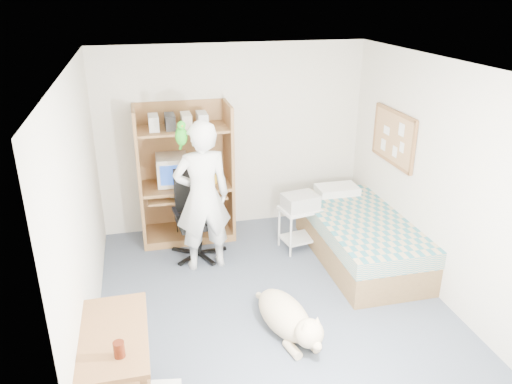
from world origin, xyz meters
TOP-DOWN VIEW (x-y plane):
  - floor at (0.00, 0.00)m, footprint 4.00×4.00m
  - wall_back at (0.00, 2.00)m, footprint 3.60×0.02m
  - wall_right at (1.80, 0.00)m, footprint 0.02×4.00m
  - wall_left at (-1.80, 0.00)m, footprint 0.02×4.00m
  - ceiling at (0.00, 0.00)m, footprint 3.60×4.00m
  - computer_hutch at (-0.70, 1.74)m, footprint 1.20×0.63m
  - bed at (1.30, 0.62)m, footprint 1.02×2.02m
  - side_desk at (-1.55, -1.20)m, footprint 0.50×1.00m
  - corkboard at (1.77, 0.90)m, footprint 0.04×0.94m
  - office_chair at (-0.64, 1.19)m, footprint 0.61×0.61m
  - person at (-0.59, 0.88)m, footprint 0.70×0.50m
  - parrot at (-0.79, 0.90)m, footprint 0.13×0.23m
  - dog at (0.00, -0.60)m, footprint 0.56×1.17m
  - printer_cart at (0.66, 1.03)m, footprint 0.53×0.46m
  - printer at (0.66, 1.03)m, footprint 0.47×0.39m
  - crt_monitor at (-0.86, 1.75)m, footprint 0.41×0.43m
  - keyboard at (-0.68, 1.58)m, footprint 0.47×0.23m
  - pencil_cup at (-0.33, 1.65)m, footprint 0.08×0.08m
  - drink_glass at (-1.50, -1.47)m, footprint 0.08×0.08m

SIDE VIEW (x-z plane):
  - floor at x=0.00m, z-range 0.00..0.00m
  - dog at x=0.00m, z-range -0.03..0.41m
  - bed at x=1.30m, z-range -0.04..0.62m
  - printer_cart at x=0.66m, z-range 0.09..0.66m
  - office_chair at x=-0.64m, z-range -0.16..0.93m
  - side_desk at x=-1.55m, z-range 0.12..0.87m
  - printer at x=0.66m, z-range 0.57..0.75m
  - keyboard at x=-0.68m, z-range 0.66..0.69m
  - drink_glass at x=-1.50m, z-range 0.75..0.87m
  - pencil_cup at x=-0.33m, z-range 0.76..0.88m
  - computer_hutch at x=-0.70m, z-range -0.08..1.72m
  - person at x=-0.59m, z-range 0.00..1.81m
  - crt_monitor at x=-0.86m, z-range 0.77..1.14m
  - wall_back at x=0.00m, z-range 0.00..2.50m
  - wall_right at x=1.80m, z-range 0.00..2.50m
  - wall_left at x=-1.80m, z-range 0.00..2.50m
  - corkboard at x=1.77m, z-range 1.12..1.78m
  - parrot at x=-0.79m, z-range 1.47..1.84m
  - ceiling at x=0.00m, z-range 2.49..2.51m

